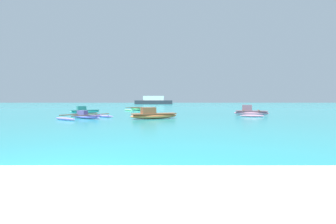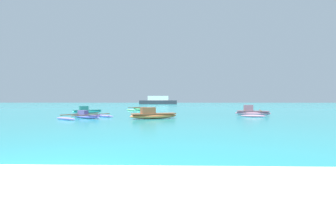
{
  "view_description": "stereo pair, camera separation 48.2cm",
  "coord_description": "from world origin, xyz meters",
  "px_view_note": "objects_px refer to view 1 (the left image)",
  "views": [
    {
      "loc": [
        2.42,
        -3.46,
        1.44
      ],
      "look_at": [
        2.31,
        18.88,
        0.25
      ],
      "focal_mm": 24.0,
      "sensor_mm": 36.0,
      "label": 1
    },
    {
      "loc": [
        2.9,
        -3.45,
        1.44
      ],
      "look_at": [
        2.31,
        18.88,
        0.25
      ],
      "focal_mm": 24.0,
      "sensor_mm": 36.0,
      "label": 2
    }
  ],
  "objects_px": {
    "moored_boat_2": "(252,112)",
    "distant_ferry": "(155,101)",
    "moored_boat_0": "(86,116)",
    "moored_boat_1": "(138,109)",
    "moored_boat_3": "(154,115)",
    "moored_boat_4": "(86,111)"
  },
  "relations": [
    {
      "from": "moored_boat_2",
      "to": "distant_ferry",
      "type": "bearing_deg",
      "value": 119.74
    },
    {
      "from": "moored_boat_0",
      "to": "moored_boat_1",
      "type": "bearing_deg",
      "value": 115.04
    },
    {
      "from": "moored_boat_0",
      "to": "distant_ferry",
      "type": "bearing_deg",
      "value": 122.64
    },
    {
      "from": "moored_boat_1",
      "to": "moored_boat_3",
      "type": "distance_m",
      "value": 14.45
    },
    {
      "from": "moored_boat_0",
      "to": "moored_boat_2",
      "type": "distance_m",
      "value": 14.4
    },
    {
      "from": "moored_boat_0",
      "to": "moored_boat_1",
      "type": "distance_m",
      "value": 13.99
    },
    {
      "from": "moored_boat_2",
      "to": "moored_boat_4",
      "type": "bearing_deg",
      "value": -174.86
    },
    {
      "from": "moored_boat_1",
      "to": "distant_ferry",
      "type": "xyz_separation_m",
      "value": [
        -0.76,
        47.98,
        0.97
      ]
    },
    {
      "from": "distant_ferry",
      "to": "moored_boat_1",
      "type": "bearing_deg",
      "value": -89.09
    },
    {
      "from": "distant_ferry",
      "to": "moored_boat_2",
      "type": "bearing_deg",
      "value": -77.83
    },
    {
      "from": "moored_boat_1",
      "to": "moored_boat_4",
      "type": "xyz_separation_m",
      "value": [
        -4.73,
        -7.05,
        0.08
      ]
    },
    {
      "from": "moored_boat_2",
      "to": "moored_boat_4",
      "type": "xyz_separation_m",
      "value": [
        -16.63,
        3.67,
        -0.05
      ]
    },
    {
      "from": "moored_boat_3",
      "to": "moored_boat_4",
      "type": "bearing_deg",
      "value": 115.62
    },
    {
      "from": "moored_boat_3",
      "to": "moored_boat_1",
      "type": "bearing_deg",
      "value": 80.03
    },
    {
      "from": "moored_boat_3",
      "to": "moored_boat_4",
      "type": "xyz_separation_m",
      "value": [
        -7.89,
        7.05,
        -0.03
      ]
    },
    {
      "from": "moored_boat_0",
      "to": "moored_boat_4",
      "type": "distance_m",
      "value": 7.25
    },
    {
      "from": "moored_boat_4",
      "to": "distant_ferry",
      "type": "bearing_deg",
      "value": 45.89
    },
    {
      "from": "moored_boat_1",
      "to": "moored_boat_2",
      "type": "height_order",
      "value": "moored_boat_2"
    },
    {
      "from": "moored_boat_4",
      "to": "distant_ferry",
      "type": "relative_size",
      "value": 0.21
    },
    {
      "from": "moored_boat_1",
      "to": "moored_boat_4",
      "type": "bearing_deg",
      "value": -75.72
    },
    {
      "from": "moored_boat_4",
      "to": "moored_boat_0",
      "type": "bearing_deg",
      "value": -109.25
    },
    {
      "from": "moored_boat_3",
      "to": "moored_boat_4",
      "type": "distance_m",
      "value": 10.59
    }
  ]
}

